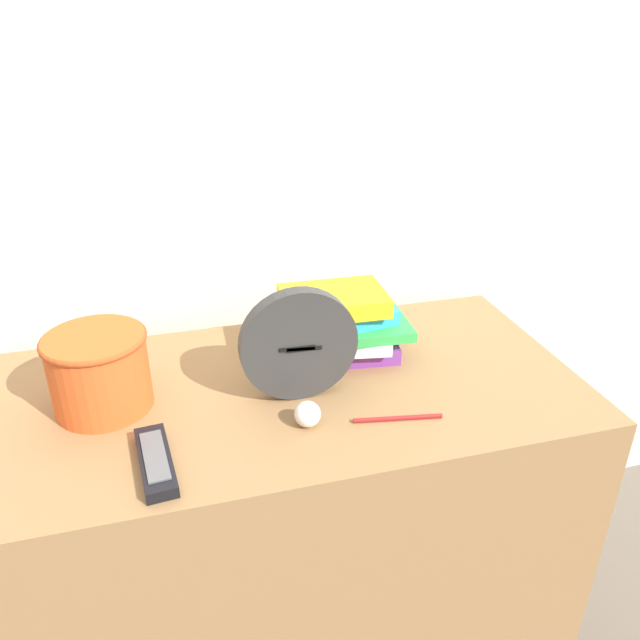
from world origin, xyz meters
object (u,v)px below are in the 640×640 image
at_px(book_stack, 339,325).
at_px(crumpled_paper_ball, 308,414).
at_px(pen, 398,418).
at_px(basket, 99,369).
at_px(tv_remote, 156,461).
at_px(desk_clock, 299,345).

height_order(book_stack, crumpled_paper_ball, book_stack).
bearing_deg(pen, basket, 159.93).
relative_size(book_stack, basket, 1.50).
height_order(book_stack, tv_remote, book_stack).
bearing_deg(basket, tv_remote, -67.11).
bearing_deg(book_stack, desk_clock, -131.64).
bearing_deg(basket, pen, -20.07).
xyz_separation_m(desk_clock, crumpled_paper_ball, (-0.01, -0.09, -0.08)).
relative_size(desk_clock, basket, 1.19).
height_order(crumpled_paper_ball, pen, crumpled_paper_ball).
height_order(desk_clock, basket, desk_clock).
relative_size(desk_clock, pen, 1.37).
distance_m(desk_clock, basket, 0.35).
xyz_separation_m(book_stack, basket, (-0.46, -0.07, 0.01)).
height_order(desk_clock, book_stack, desk_clock).
distance_m(book_stack, tv_remote, 0.46).
xyz_separation_m(book_stack, tv_remote, (-0.38, -0.26, -0.06)).
relative_size(tv_remote, crumpled_paper_ball, 3.75).
relative_size(crumpled_paper_ball, pen, 0.29).
bearing_deg(basket, book_stack, 8.35).
relative_size(desk_clock, tv_remote, 1.25).
bearing_deg(crumpled_paper_ball, book_stack, 61.06).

